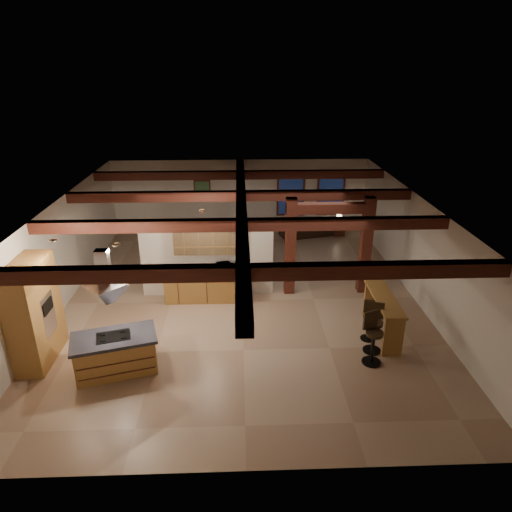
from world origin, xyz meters
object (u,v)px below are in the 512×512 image
at_px(bar_counter, 383,309).
at_px(sofa, 307,228).
at_px(kitchen_island, 116,353).
at_px(dining_table, 238,260).

bearing_deg(bar_counter, sofa, 96.75).
xyz_separation_m(kitchen_island, bar_counter, (6.28, 1.23, 0.27)).
height_order(kitchen_island, bar_counter, bar_counter).
height_order(kitchen_island, dining_table, kitchen_island).
bearing_deg(bar_counter, dining_table, 130.18).
relative_size(dining_table, bar_counter, 0.79).
distance_m(kitchen_island, dining_table, 6.10).
distance_m(dining_table, bar_counter, 5.56).
relative_size(kitchen_island, dining_table, 1.23).
bearing_deg(kitchen_island, dining_table, 63.67).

